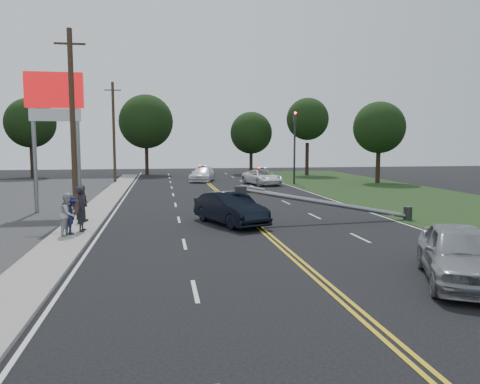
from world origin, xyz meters
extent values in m
plane|color=black|center=(0.00, 0.00, 0.00)|extent=(120.00, 120.00, 0.00)
cube|color=gray|center=(-8.40, 10.00, 0.06)|extent=(1.80, 70.00, 0.12)
cube|color=black|center=(13.50, 10.00, 0.01)|extent=(12.00, 80.00, 0.01)
cube|color=gold|center=(0.00, 10.00, 0.01)|extent=(0.36, 80.00, 0.00)
cylinder|color=gray|center=(-11.70, 14.00, 3.50)|extent=(0.24, 0.24, 7.00)
cylinder|color=gray|center=(-9.30, 14.00, 3.50)|extent=(0.24, 0.24, 7.00)
cube|color=#AC0B0E|center=(-10.50, 14.00, 7.00)|extent=(3.20, 0.35, 2.00)
cube|color=white|center=(-10.50, 14.00, 5.60)|extent=(2.80, 0.30, 0.70)
cylinder|color=#2D2D30|center=(8.30, 30.00, 3.50)|extent=(0.20, 0.20, 7.00)
cube|color=#2D2D30|center=(8.30, 30.00, 6.60)|extent=(0.28, 0.28, 0.90)
sphere|color=#FF0C07|center=(8.30, 29.84, 6.90)|extent=(0.22, 0.22, 0.22)
cylinder|color=#2D2D30|center=(8.10, 8.00, 0.35)|extent=(0.44, 0.44, 0.70)
cylinder|color=gray|center=(3.67, 8.00, 0.98)|extent=(8.90, 0.24, 1.80)
cube|color=#2D2D30|center=(-0.76, 8.00, 1.76)|extent=(0.55, 0.32, 0.30)
cylinder|color=#382619|center=(-9.20, 12.00, 5.00)|extent=(0.28, 0.28, 10.00)
cube|color=#382619|center=(-9.20, 12.00, 9.20)|extent=(1.60, 0.10, 0.10)
cylinder|color=#382619|center=(-9.20, 34.00, 5.00)|extent=(0.28, 0.28, 10.00)
cube|color=#382619|center=(-9.20, 34.00, 9.20)|extent=(1.60, 0.10, 0.10)
cylinder|color=black|center=(-19.53, 43.71, 1.84)|extent=(0.44, 0.44, 3.68)
sphere|color=black|center=(-19.53, 43.71, 6.33)|extent=(5.77, 5.77, 5.77)
cylinder|color=black|center=(-6.41, 46.01, 1.94)|extent=(0.44, 0.44, 3.88)
sphere|color=black|center=(-6.41, 46.01, 6.68)|extent=(6.75, 6.75, 6.75)
cylinder|color=black|center=(6.96, 45.60, 1.54)|extent=(0.44, 0.44, 3.08)
sphere|color=black|center=(6.96, 45.60, 5.31)|extent=(5.42, 5.42, 5.42)
cylinder|color=black|center=(13.37, 41.90, 2.02)|extent=(0.44, 0.44, 4.04)
sphere|color=black|center=(13.37, 41.90, 6.95)|extent=(5.22, 5.22, 5.22)
cylinder|color=black|center=(16.99, 29.84, 1.61)|extent=(0.44, 0.44, 3.22)
sphere|color=black|center=(16.99, 29.84, 5.55)|extent=(5.16, 5.16, 5.16)
imported|color=black|center=(-1.24, 8.21, 0.79)|extent=(3.39, 5.10, 1.59)
imported|color=#919498|center=(3.87, -2.43, 0.84)|extent=(3.82, 5.31, 1.68)
imported|color=white|center=(4.99, 29.57, 0.71)|extent=(3.55, 5.56, 1.43)
imported|color=white|center=(-0.35, 34.38, 0.76)|extent=(3.43, 5.58, 1.51)
imported|color=#25242B|center=(-8.05, 6.94, 1.12)|extent=(0.51, 0.75, 2.00)
imported|color=#B2B2B7|center=(-8.45, 6.11, 1.02)|extent=(0.91, 1.04, 1.80)
imported|color=#191A40|center=(-8.36, 6.24, 0.94)|extent=(0.75, 1.13, 1.64)
imported|color=#5A4C48|center=(-8.45, 9.52, 1.03)|extent=(0.68, 1.14, 1.82)
camera|label=1|loc=(-4.53, -14.36, 4.01)|focal=35.00mm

